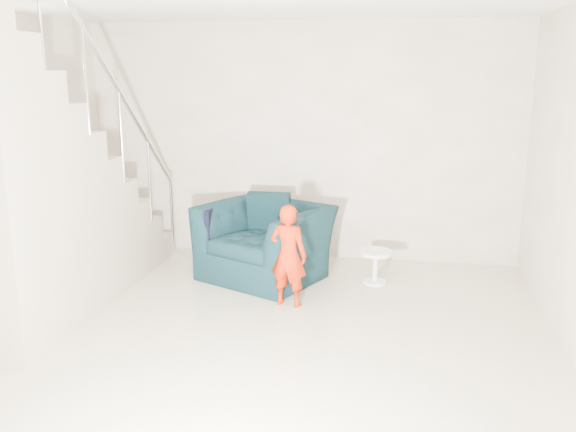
% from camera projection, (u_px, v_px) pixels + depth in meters
% --- Properties ---
extents(floor, '(5.50, 5.50, 0.00)m').
position_uv_depth(floor, '(240.00, 358.00, 4.70)').
color(floor, tan).
rests_on(floor, ground).
extents(back_wall, '(5.00, 0.00, 5.00)m').
position_uv_depth(back_wall, '(300.00, 142.00, 7.01)').
color(back_wall, '#A29884').
rests_on(back_wall, floor).
extents(armchair, '(1.53, 1.45, 0.78)m').
position_uv_depth(armchair, '(265.00, 242.00, 6.44)').
color(armchair, black).
rests_on(armchair, floor).
extents(toddler, '(0.39, 0.30, 0.97)m').
position_uv_depth(toddler, '(288.00, 255.00, 5.65)').
color(toddler, '#9A0D04').
rests_on(toddler, floor).
extents(side_table, '(0.35, 0.35, 0.35)m').
position_uv_depth(side_table, '(375.00, 261.00, 6.30)').
color(side_table, white).
rests_on(side_table, floor).
extents(staircase, '(1.02, 3.03, 3.62)m').
position_uv_depth(staircase, '(35.00, 212.00, 5.37)').
color(staircase, '#ADA089').
rests_on(staircase, floor).
extents(cushion, '(0.47, 0.23, 0.47)m').
position_uv_depth(cushion, '(269.00, 213.00, 6.72)').
color(cushion, black).
rests_on(cushion, armchair).
extents(throw, '(0.05, 0.48, 0.54)m').
position_uv_depth(throw, '(214.00, 231.00, 6.48)').
color(throw, black).
rests_on(throw, armchair).
extents(phone, '(0.03, 0.05, 0.10)m').
position_uv_depth(phone, '(298.00, 220.00, 5.51)').
color(phone, black).
rests_on(phone, toddler).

